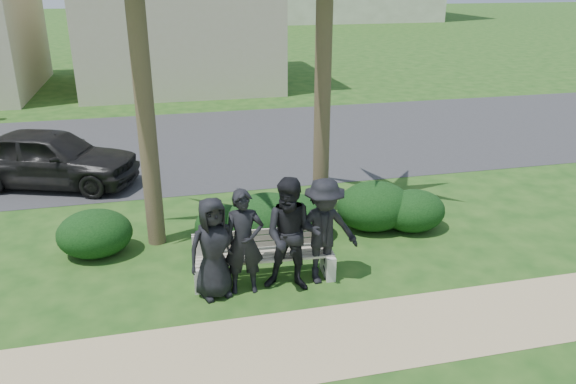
% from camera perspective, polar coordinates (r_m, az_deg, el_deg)
% --- Properties ---
extents(ground, '(160.00, 160.00, 0.00)m').
position_cam_1_polar(ground, '(9.38, 1.98, -8.34)').
color(ground, '#194413').
rests_on(ground, ground).
extents(footpath, '(30.00, 1.60, 0.01)m').
position_cam_1_polar(footpath, '(7.94, 5.52, -14.59)').
color(footpath, tan).
rests_on(footpath, ground).
extents(asphalt_street, '(160.00, 8.00, 0.01)m').
position_cam_1_polar(asphalt_street, '(16.66, -5.32, 5.07)').
color(asphalt_street, '#2D2D30').
rests_on(asphalt_street, ground).
extents(park_bench, '(2.27, 0.64, 0.79)m').
position_cam_1_polar(park_bench, '(9.08, -2.47, -6.88)').
color(park_bench, gray).
rests_on(park_bench, ground).
extents(man_a, '(0.89, 0.70, 1.61)m').
position_cam_1_polar(man_a, '(8.51, -7.59, -5.68)').
color(man_a, black).
rests_on(man_a, ground).
extents(man_b, '(0.65, 0.46, 1.68)m').
position_cam_1_polar(man_b, '(8.57, -4.50, -5.10)').
color(man_b, black).
rests_on(man_b, ground).
extents(man_c, '(1.07, 0.95, 1.84)m').
position_cam_1_polar(man_c, '(8.57, 0.41, -4.43)').
color(man_c, black).
rests_on(man_c, ground).
extents(man_d, '(1.17, 0.72, 1.75)m').
position_cam_1_polar(man_d, '(8.82, 3.65, -4.02)').
color(man_d, black).
rests_on(man_d, ground).
extents(hedge_a, '(1.30, 1.07, 0.85)m').
position_cam_1_polar(hedge_a, '(10.39, -19.06, -3.88)').
color(hedge_a, black).
rests_on(hedge_a, ground).
extents(hedge_b, '(1.08, 0.90, 0.71)m').
position_cam_1_polar(hedge_b, '(10.39, -6.50, -3.19)').
color(hedge_b, black).
rests_on(hedge_b, ground).
extents(hedge_c, '(1.51, 1.25, 0.99)m').
position_cam_1_polar(hedge_c, '(10.18, -2.19, -2.73)').
color(hedge_c, black).
rests_on(hedge_c, ground).
extents(hedge_d, '(1.33, 1.10, 0.87)m').
position_cam_1_polar(hedge_d, '(10.41, 0.78, -2.51)').
color(hedge_d, black).
rests_on(hedge_d, ground).
extents(hedge_e, '(1.46, 1.21, 0.95)m').
position_cam_1_polar(hedge_e, '(10.95, 8.76, -1.28)').
color(hedge_e, black).
rests_on(hedge_e, ground).
extents(hedge_f, '(1.24, 1.03, 0.81)m').
position_cam_1_polar(hedge_f, '(11.05, 12.62, -1.75)').
color(hedge_f, black).
rests_on(hedge_f, ground).
extents(car_a, '(4.28, 2.85, 1.35)m').
position_cam_1_polar(car_a, '(14.05, -23.02, 3.21)').
color(car_a, black).
rests_on(car_a, ground).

